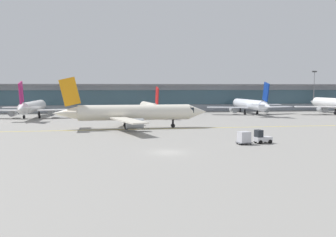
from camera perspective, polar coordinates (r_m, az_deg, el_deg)
name	(u,v)px	position (r m, az deg, el deg)	size (l,w,h in m)	color
ground_plane	(168,152)	(48.73, -0.03, -5.29)	(400.00, 400.00, 0.00)	gray
taxiway_centreline_stripe	(135,129)	(75.22, -5.08, -1.67)	(110.00, 0.36, 0.01)	yellow
terminal_concourse	(134,97)	(131.44, -5.27, 3.31)	(196.42, 11.00, 9.60)	#8C939E
gate_airplane_1	(33,107)	(108.91, -20.31, 1.68)	(28.32, 30.35, 10.09)	white
gate_airplane_2	(150,107)	(108.75, -2.87, 1.77)	(24.43, 26.40, 8.74)	silver
gate_airplane_3	(249,105)	(118.95, 12.56, 2.12)	(28.31, 30.39, 10.08)	silver
taxiing_regional_jet	(133,113)	(76.88, -5.49, 0.87)	(32.25, 30.04, 10.70)	silver
baggage_tug	(262,138)	(58.08, 14.35, -2.89)	(2.82, 2.03, 2.10)	silver
cargo_dolly_lead	(244,137)	(56.42, 11.74, -2.90)	(2.37, 1.97, 1.94)	#595B60
apron_light_mast_1	(314,89)	(144.34, 21.75, 4.31)	(1.80, 0.36, 14.44)	gray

